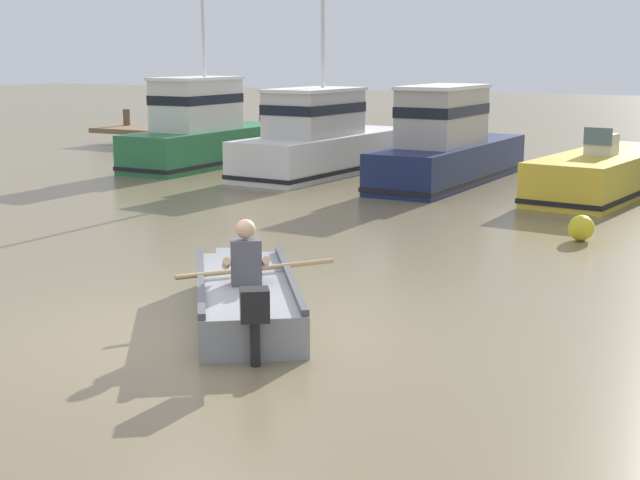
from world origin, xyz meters
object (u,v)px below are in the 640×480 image
object	(u,v)px
moored_boat_green	(205,133)
mooring_buoy	(581,228)
rowboat_with_person	(246,296)
moored_boat_navy	(448,147)
moored_boat_white	(323,142)
moored_boat_yellow	(606,175)

from	to	relation	value
moored_boat_green	mooring_buoy	size ratio (longest dim) A/B	13.82
rowboat_with_person	moored_boat_navy	distance (m)	11.70
moored_boat_white	moored_boat_yellow	distance (m)	7.02
moored_boat_navy	moored_boat_yellow	xyz separation A→B (m)	(3.62, -0.09, -0.40)
moored_boat_green	moored_boat_navy	distance (m)	6.91
moored_boat_white	moored_boat_yellow	xyz separation A→B (m)	(7.00, -0.23, -0.37)
rowboat_with_person	moored_boat_navy	world-z (taller)	moored_boat_navy
moored_boat_white	rowboat_with_person	bearing A→B (deg)	-65.96
moored_boat_white	mooring_buoy	bearing A→B (deg)	-35.40
rowboat_with_person	moored_boat_green	world-z (taller)	moored_boat_green
mooring_buoy	moored_boat_navy	bearing A→B (deg)	128.92
moored_boat_green	moored_boat_yellow	distance (m)	10.54
mooring_buoy	moored_boat_green	bearing A→B (deg)	154.35
rowboat_with_person	moored_boat_green	size ratio (longest dim) A/B	0.57
moored_boat_yellow	moored_boat_navy	bearing A→B (deg)	178.63
rowboat_with_person	moored_boat_yellow	size ratio (longest dim) A/B	0.58
moored_boat_green	moored_boat_yellow	bearing A→B (deg)	-0.88
moored_boat_yellow	rowboat_with_person	bearing A→B (deg)	-98.88
moored_boat_navy	mooring_buoy	bearing A→B (deg)	-51.08
rowboat_with_person	mooring_buoy	bearing A→B (deg)	68.66
moored_boat_white	mooring_buoy	size ratio (longest dim) A/B	14.73
rowboat_with_person	moored_boat_yellow	xyz separation A→B (m)	(1.79, 11.46, 0.18)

